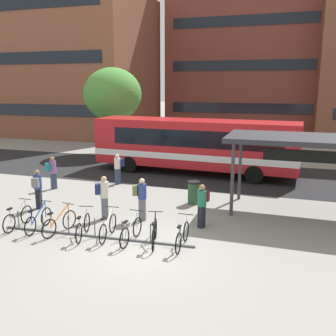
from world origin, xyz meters
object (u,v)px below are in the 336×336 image
object	(u,v)px
parked_bicycle_black_6	(154,233)
commuter_navy_pack_3	(118,167)
parked_bicycle_blue_1	(38,220)
commuter_maroon_pack_0	(202,203)
parked_bicycle_white_4	(108,228)
commuter_olive_pack_2	(141,196)
commuter_teal_pack_4	(52,171)
parked_bicycle_silver_3	(83,227)
commuter_grey_pack_1	(38,186)
city_bus	(193,144)
parked_bicycle_silver_7	(182,236)
parked_bicycle_orange_2	(59,223)
parked_bicycle_silver_0	(18,218)
parked_bicycle_silver_5	(131,232)
transit_shelter	(320,142)
trash_bin	(194,192)
street_tree_0	(113,94)
commuter_navy_pack_5	(103,194)

from	to	relation	value
parked_bicycle_black_6	commuter_navy_pack_3	distance (m)	8.10
parked_bicycle_blue_1	commuter_maroon_pack_0	size ratio (longest dim) A/B	1.04
parked_bicycle_blue_1	commuter_navy_pack_3	bearing A→B (deg)	-3.53
parked_bicycle_white_4	commuter_olive_pack_2	xyz separation A→B (m)	(0.46, 2.01, 0.60)
commuter_olive_pack_2	commuter_teal_pack_4	world-z (taller)	commuter_olive_pack_2
parked_bicycle_blue_1	parked_bicycle_silver_3	bearing A→B (deg)	-96.16
parked_bicycle_white_4	commuter_grey_pack_1	distance (m)	4.76
commuter_olive_pack_2	commuter_navy_pack_3	bearing A→B (deg)	113.72
city_bus	parked_bicycle_silver_7	world-z (taller)	city_bus
city_bus	parked_bicycle_orange_2	distance (m)	10.87
commuter_navy_pack_3	commuter_grey_pack_1	bearing A→B (deg)	22.58
commuter_grey_pack_1	parked_bicycle_silver_7	bearing A→B (deg)	-122.41
parked_bicycle_silver_0	parked_bicycle_blue_1	size ratio (longest dim) A/B	1.00
parked_bicycle_white_4	parked_bicycle_silver_7	xyz separation A→B (m)	(2.66, 0.05, 0.00)
parked_bicycle_orange_2	commuter_maroon_pack_0	distance (m)	5.23
parked_bicycle_silver_5	commuter_olive_pack_2	distance (m)	2.23
parked_bicycle_silver_7	transit_shelter	bearing A→B (deg)	-43.74
city_bus	parked_bicycle_orange_2	bearing A→B (deg)	80.62
trash_bin	street_tree_0	world-z (taller)	street_tree_0
city_bus	commuter_olive_pack_2	size ratio (longest dim) A/B	7.13
parked_bicycle_black_6	commuter_olive_pack_2	bearing A→B (deg)	17.12
city_bus	commuter_maroon_pack_0	xyz separation A→B (m)	(2.41, -8.38, -0.82)
parked_bicycle_silver_5	commuter_navy_pack_5	xyz separation A→B (m)	(-1.91, 1.78, 0.63)
parked_bicycle_black_6	parked_bicycle_orange_2	bearing A→B (deg)	77.56
commuter_maroon_pack_0	commuter_navy_pack_3	xyz separation A→B (m)	(-5.63, 4.76, -0.01)
city_bus	commuter_olive_pack_2	bearing A→B (deg)	92.93
parked_bicycle_blue_1	parked_bicycle_silver_5	world-z (taller)	same
parked_bicycle_silver_5	parked_bicycle_black_6	world-z (taller)	same
parked_bicycle_silver_5	commuter_maroon_pack_0	world-z (taller)	commuter_maroon_pack_0
parked_bicycle_blue_1	trash_bin	world-z (taller)	trash_bin
parked_bicycle_blue_1	parked_bicycle_orange_2	world-z (taller)	same
transit_shelter	commuter_maroon_pack_0	distance (m)	5.32
parked_bicycle_silver_0	parked_bicycle_silver_3	distance (m)	2.76
parked_bicycle_orange_2	parked_bicycle_silver_7	bearing A→B (deg)	-77.56
commuter_navy_pack_3	street_tree_0	xyz separation A→B (m)	(-4.20, 8.32, 3.55)
trash_bin	commuter_olive_pack_2	bearing A→B (deg)	-118.74
parked_bicycle_silver_3	commuter_grey_pack_1	world-z (taller)	commuter_grey_pack_1
street_tree_0	parked_bicycle_silver_5	bearing A→B (deg)	-62.64
transit_shelter	commuter_grey_pack_1	world-z (taller)	transit_shelter
city_bus	parked_bicycle_silver_0	xyz separation A→B (m)	(-4.10, -10.53, -1.39)
parked_bicycle_silver_7	street_tree_0	bearing A→B (deg)	31.43
parked_bicycle_blue_1	transit_shelter	xyz separation A→B (m)	(9.71, 4.85, 2.63)
street_tree_0	city_bus	bearing A→B (deg)	-32.31
parked_bicycle_silver_5	trash_bin	world-z (taller)	trash_bin
street_tree_0	commuter_navy_pack_5	bearing A→B (deg)	-66.10
commuter_grey_pack_1	street_tree_0	bearing A→B (deg)	-5.24
commuter_olive_pack_2	commuter_grey_pack_1	bearing A→B (deg)	170.02
parked_bicycle_blue_1	street_tree_0	xyz separation A→B (m)	(-4.20, 15.20, 4.11)
parked_bicycle_silver_0	transit_shelter	size ratio (longest dim) A/B	0.24
parked_bicycle_orange_2	commuter_navy_pack_5	world-z (taller)	commuter_navy_pack_5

